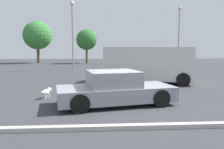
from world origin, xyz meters
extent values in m
plane|color=#38383D|center=(0.00, 0.00, 0.00)|extent=(80.00, 80.00, 0.00)
cube|color=gray|center=(-0.35, 0.08, 0.43)|extent=(4.56, 2.61, 0.53)
cube|color=gray|center=(-0.45, 0.06, 0.98)|extent=(2.09, 1.97, 0.58)
cube|color=slate|center=(0.38, 0.23, 0.98)|extent=(0.36, 1.49, 0.49)
cube|color=slate|center=(-1.28, -0.11, 0.98)|extent=(0.36, 1.49, 0.49)
cylinder|color=black|center=(0.89, 1.19, 0.32)|extent=(0.67, 0.34, 0.64)
cylinder|color=black|center=(1.23, -0.45, 0.32)|extent=(0.67, 0.34, 0.64)
cylinder|color=black|center=(-1.94, 0.61, 0.32)|extent=(0.67, 0.34, 0.64)
cylinder|color=black|center=(-1.60, -1.03, 0.32)|extent=(0.67, 0.34, 0.64)
ellipsoid|color=white|center=(-3.20, 1.22, 0.27)|extent=(0.37, 0.46, 0.24)
sphere|color=white|center=(-3.11, 1.46, 0.34)|extent=(0.19, 0.19, 0.19)
sphere|color=white|center=(-3.08, 1.52, 0.33)|extent=(0.09, 0.09, 0.09)
cylinder|color=white|center=(-3.21, 1.37, 0.08)|extent=(0.06, 0.06, 0.17)
cylinder|color=white|center=(-3.09, 1.32, 0.08)|extent=(0.06, 0.06, 0.17)
cylinder|color=white|center=(-3.31, 1.13, 0.08)|extent=(0.06, 0.06, 0.17)
cylinder|color=white|center=(-3.19, 1.08, 0.08)|extent=(0.06, 0.06, 0.17)
sphere|color=white|center=(-3.29, 1.00, 0.31)|extent=(0.11, 0.11, 0.11)
cube|color=silver|center=(2.07, 5.29, 1.20)|extent=(5.55, 3.31, 1.97)
cube|color=slate|center=(-0.40, 5.94, 1.64)|extent=(0.49, 1.69, 0.79)
cylinder|color=black|center=(-0.11, 4.86, 0.38)|extent=(0.80, 0.44, 0.76)
cylinder|color=black|center=(0.39, 6.74, 0.38)|extent=(0.80, 0.44, 0.76)
cylinder|color=black|center=(3.75, 3.83, 0.38)|extent=(0.80, 0.44, 0.76)
cylinder|color=black|center=(4.25, 5.72, 0.38)|extent=(0.80, 0.44, 0.76)
cylinder|color=navy|center=(2.37, 7.48, 0.43)|extent=(0.13, 0.13, 0.87)
cylinder|color=navy|center=(2.51, 7.37, 0.43)|extent=(0.13, 0.13, 0.87)
cube|color=white|center=(2.44, 7.42, 1.17)|extent=(0.46, 0.44, 0.61)
cylinder|color=white|center=(2.25, 7.57, 1.12)|extent=(0.09, 0.09, 0.72)
cylinder|color=white|center=(2.63, 7.27, 1.12)|extent=(0.09, 0.09, 0.72)
sphere|color=beige|center=(2.44, 7.42, 1.60)|extent=(0.23, 0.23, 0.23)
cube|color=#B7B2A8|center=(0.00, -2.53, 0.06)|extent=(8.75, 0.20, 0.12)
cylinder|color=gray|center=(9.20, 19.17, 3.50)|extent=(0.14, 0.14, 6.99)
sphere|color=silver|center=(9.20, 19.17, 7.12)|extent=(0.44, 0.44, 0.44)
cylinder|color=gray|center=(-3.42, 13.92, 3.17)|extent=(0.14, 0.14, 6.35)
sphere|color=silver|center=(-3.42, 13.92, 6.48)|extent=(0.44, 0.44, 0.44)
cylinder|color=brown|center=(-9.90, 25.66, 1.28)|extent=(0.41, 0.41, 2.56)
sphere|color=#387F38|center=(-9.90, 25.66, 4.14)|extent=(4.20, 4.20, 4.20)
cylinder|color=brown|center=(-2.59, 24.48, 1.16)|extent=(0.31, 0.31, 2.33)
sphere|color=#2D6B2D|center=(-2.59, 24.48, 3.46)|extent=(3.01, 3.01, 3.01)
camera|label=1|loc=(-1.03, -7.96, 2.07)|focal=35.03mm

